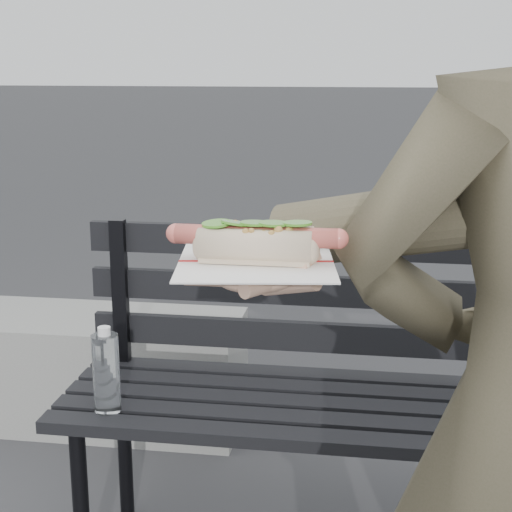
{
  "coord_description": "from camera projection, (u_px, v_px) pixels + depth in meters",
  "views": [
    {
      "loc": [
        0.12,
        -0.88,
        1.29
      ],
      "look_at": [
        -0.02,
        0.04,
        1.06
      ],
      "focal_mm": 55.0,
      "sensor_mm": 36.0,
      "label": 1
    }
  ],
  "objects": [
    {
      "name": "held_hotdog",
      "position": [
        411.0,
        225.0,
        0.98
      ],
      "size": [
        0.62,
        0.3,
        0.2
      ],
      "color": "#42402C"
    },
    {
      "name": "concrete_block",
      "position": [
        77.0,
        368.0,
        2.87
      ],
      "size": [
        1.2,
        0.4,
        0.4
      ],
      "primitive_type": "cube",
      "color": "slate",
      "rests_on": "ground"
    },
    {
      "name": "park_bench",
      "position": [
        358.0,
        376.0,
        1.97
      ],
      "size": [
        1.5,
        0.44,
        0.88
      ],
      "color": "black",
      "rests_on": "ground"
    }
  ]
}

